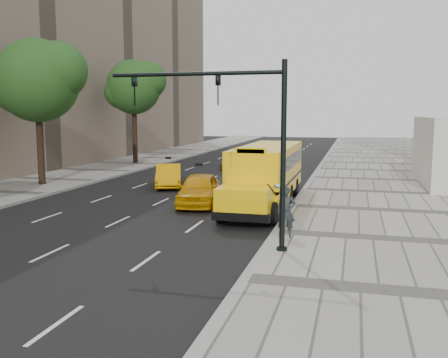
% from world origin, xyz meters
% --- Properties ---
extents(ground, '(140.00, 140.00, 0.00)m').
position_xyz_m(ground, '(0.00, 0.00, 0.00)').
color(ground, black).
rests_on(ground, ground).
extents(sidewalk_museum, '(12.00, 140.00, 0.15)m').
position_xyz_m(sidewalk_museum, '(12.00, 0.00, 0.07)').
color(sidewalk_museum, gray).
rests_on(sidewalk_museum, ground).
extents(sidewalk_far, '(6.00, 140.00, 0.15)m').
position_xyz_m(sidewalk_far, '(-11.00, 0.00, 0.07)').
color(sidewalk_far, gray).
rests_on(sidewalk_far, ground).
extents(curb_museum, '(0.30, 140.00, 0.15)m').
position_xyz_m(curb_museum, '(6.00, 0.00, 0.07)').
color(curb_museum, gray).
rests_on(curb_museum, ground).
extents(curb_far, '(0.30, 140.00, 0.15)m').
position_xyz_m(curb_far, '(-8.00, 0.00, 0.07)').
color(curb_far, gray).
rests_on(curb_far, ground).
extents(tree_b, '(5.85, 5.20, 9.28)m').
position_xyz_m(tree_b, '(-10.40, 3.30, 6.72)').
color(tree_b, black).
rests_on(tree_b, ground).
extents(tree_c, '(5.46, 4.86, 9.36)m').
position_xyz_m(tree_c, '(-10.41, 17.39, 6.97)').
color(tree_c, black).
rests_on(tree_c, ground).
extents(school_bus, '(2.96, 11.56, 3.19)m').
position_xyz_m(school_bus, '(4.50, 0.89, 1.76)').
color(school_bus, yellow).
rests_on(school_bus, ground).
extents(taxi_near, '(2.67, 5.00, 1.62)m').
position_xyz_m(taxi_near, '(1.23, -0.35, 0.81)').
color(taxi_near, '#DC9605').
rests_on(taxi_near, ground).
extents(taxi_far, '(2.90, 4.61, 1.44)m').
position_xyz_m(taxi_far, '(-2.51, 5.03, 0.72)').
color(taxi_far, '#DC9605').
rests_on(taxi_far, ground).
extents(pedestrian, '(0.77, 0.59, 1.89)m').
position_xyz_m(pedestrian, '(6.48, -6.35, 1.09)').
color(pedestrian, '#262A2D').
rests_on(pedestrian, sidewalk_museum).
extents(traffic_signal, '(6.18, 0.36, 6.40)m').
position_xyz_m(traffic_signal, '(5.19, -8.17, 4.09)').
color(traffic_signal, black).
rests_on(traffic_signal, ground).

